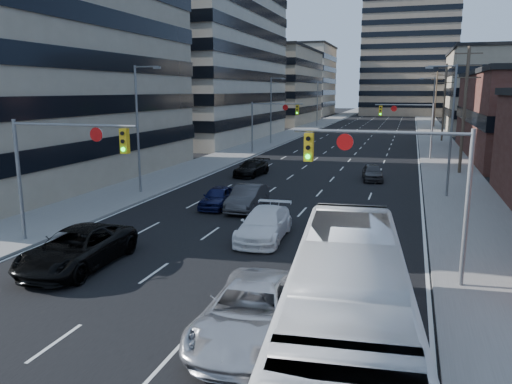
{
  "coord_description": "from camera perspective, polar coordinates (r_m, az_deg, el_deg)",
  "views": [
    {
      "loc": [
        7.88,
        -11.17,
        7.34
      ],
      "look_at": [
        0.45,
        12.81,
        2.2
      ],
      "focal_mm": 35.0,
      "sensor_mm": 36.0,
      "label": 1
    }
  ],
  "objects": [
    {
      "name": "ground",
      "position": [
        15.51,
        -16.54,
        -17.18
      ],
      "size": [
        400.0,
        400.0,
        0.0
      ],
      "primitive_type": "plane",
      "color": "black",
      "rests_on": "ground"
    },
    {
      "name": "office_left_mid",
      "position": [
        79.54,
        -9.23,
        16.22
      ],
      "size": [
        26.0,
        34.0,
        28.0
      ],
      "primitive_type": "cube",
      "color": "#ADA089",
      "rests_on": "ground"
    },
    {
      "name": "bg_block_left",
      "position": [
        155.39,
        3.96,
        12.52
      ],
      "size": [
        24.0,
        24.0,
        20.0
      ],
      "primitive_type": "cube",
      "color": "#ADA089",
      "rests_on": "ground"
    },
    {
      "name": "sedan_grey_right",
      "position": [
        42.37,
        13.19,
        2.21
      ],
      "size": [
        2.12,
        4.15,
        1.35
      ],
      "primitive_type": "imported",
      "rotation": [
        0.0,
        0.0,
        0.13
      ],
      "color": "#39393B",
      "rests_on": "ground"
    },
    {
      "name": "black_pickup",
      "position": [
        22.3,
        -19.77,
        -6.1
      ],
      "size": [
        2.93,
        6.07,
        1.66
      ],
      "primitive_type": "imported",
      "rotation": [
        0.0,
        0.0,
        0.03
      ],
      "color": "black",
      "rests_on": "ground"
    },
    {
      "name": "apartment_tower",
      "position": [
        162.63,
        17.34,
        18.72
      ],
      "size": [
        26.0,
        26.0,
        58.0
      ],
      "primitive_type": "cube",
      "color": "gray",
      "rests_on": "ground"
    },
    {
      "name": "sidewalk_left",
      "position": [
        142.68,
        9.49,
        8.49
      ],
      "size": [
        5.0,
        300.0,
        0.15
      ],
      "primitive_type": "cube",
      "color": "slate",
      "rests_on": "ground"
    },
    {
      "name": "utility_pole_block",
      "position": [
        47.39,
        22.72,
        8.8
      ],
      "size": [
        2.2,
        0.28,
        11.0
      ],
      "color": "#4C3D2D",
      "rests_on": "ground"
    },
    {
      "name": "road_surface",
      "position": [
        141.58,
        14.15,
        8.25
      ],
      "size": [
        18.0,
        300.0,
        0.02
      ],
      "primitive_type": "cube",
      "color": "black",
      "rests_on": "ground"
    },
    {
      "name": "signal_far_right",
      "position": [
        56.25,
        17.16,
        7.96
      ],
      "size": [
        6.09,
        0.33,
        6.0
      ],
      "color": "slate",
      "rests_on": "ground"
    },
    {
      "name": "streetlight_left_far",
      "position": [
        102.82,
        7.12,
        10.2
      ],
      "size": [
        2.03,
        0.22,
        9.0
      ],
      "color": "slate",
      "rests_on": "ground"
    },
    {
      "name": "utility_pole_midblock",
      "position": [
        77.31,
        20.73,
        9.67
      ],
      "size": [
        2.2,
        0.28,
        11.0
      ],
      "color": "#4C3D2D",
      "rests_on": "ground"
    },
    {
      "name": "signal_far_left",
      "position": [
        58.36,
        1.75,
        8.58
      ],
      "size": [
        6.09,
        0.33,
        6.0
      ],
      "color": "slate",
      "rests_on": "ground"
    },
    {
      "name": "streetlight_left_mid",
      "position": [
        68.67,
        1.85,
        9.65
      ],
      "size": [
        2.03,
        0.22,
        9.0
      ],
      "color": "slate",
      "rests_on": "ground"
    },
    {
      "name": "sedan_grey_center",
      "position": [
        31.01,
        -0.98,
        -0.66
      ],
      "size": [
        1.74,
        4.73,
        1.55
      ],
      "primitive_type": "imported",
      "rotation": [
        0.0,
        0.0,
        0.02
      ],
      "color": "#343436",
      "rests_on": "ground"
    },
    {
      "name": "silver_suv",
      "position": [
        15.32,
        -0.46,
        -13.52
      ],
      "size": [
        3.02,
        6.15,
        1.68
      ],
      "primitive_type": "imported",
      "rotation": [
        0.0,
        0.0,
        0.04
      ],
      "color": "silver",
      "rests_on": "ground"
    },
    {
      "name": "signal_near_right",
      "position": [
        19.41,
        15.77,
        2.2
      ],
      "size": [
        6.59,
        0.33,
        6.0
      ],
      "color": "slate",
      "rests_on": "ground"
    },
    {
      "name": "streetlight_left_near",
      "position": [
        36.17,
        -13.18,
        7.64
      ],
      "size": [
        2.03,
        0.22,
        9.0
      ],
      "color": "slate",
      "rests_on": "ground"
    },
    {
      "name": "sedan_black_far",
      "position": [
        43.44,
        -0.52,
        2.74
      ],
      "size": [
        2.4,
        4.83,
        1.35
      ],
      "primitive_type": "imported",
      "rotation": [
        0.0,
        0.0,
        -0.11
      ],
      "color": "black",
      "rests_on": "ground"
    },
    {
      "name": "transit_bus",
      "position": [
        13.63,
        10.39,
        -12.98
      ],
      "size": [
        4.16,
        12.57,
        3.44
      ],
      "primitive_type": "imported",
      "rotation": [
        0.0,
        0.0,
        0.1
      ],
      "color": "silver",
      "rests_on": "ground"
    },
    {
      "name": "office_left_far",
      "position": [
        115.65,
        1.24,
        11.89
      ],
      "size": [
        20.0,
        30.0,
        16.0
      ],
      "primitive_type": "cube",
      "color": "gray",
      "rests_on": "ground"
    },
    {
      "name": "sedan_blue",
      "position": [
        31.7,
        -4.37,
        -0.59
      ],
      "size": [
        1.77,
        4.05,
        1.36
      ],
      "primitive_type": "imported",
      "rotation": [
        0.0,
        0.0,
        0.04
      ],
      "color": "#0E1239",
      "rests_on": "ground"
    },
    {
      "name": "sidewalk_right",
      "position": [
        141.4,
        18.85,
        8.01
      ],
      "size": [
        5.0,
        300.0,
        0.15
      ],
      "primitive_type": "cube",
      "color": "slate",
      "rests_on": "ground"
    },
    {
      "name": "utility_pole_distant",
      "position": [
        107.27,
        19.84,
        10.06
      ],
      "size": [
        2.2,
        0.28,
        11.0
      ],
      "color": "#4C3D2D",
      "rests_on": "ground"
    },
    {
      "name": "signal_near_left",
      "position": [
        24.73,
        -21.32,
        3.78
      ],
      "size": [
        6.59,
        0.33,
        6.0
      ],
      "color": "slate",
      "rests_on": "ground"
    },
    {
      "name": "white_van",
      "position": [
        24.96,
        0.95,
        -3.71
      ],
      "size": [
        2.38,
        5.35,
        1.53
      ],
      "primitive_type": "imported",
      "rotation": [
        0.0,
        0.0,
        0.05
      ],
      "color": "white",
      "rests_on": "ground"
    },
    {
      "name": "streetlight_right_near",
      "position": [
        36.33,
        21.24,
        7.18
      ],
      "size": [
        2.03,
        0.22,
        9.0
      ],
      "color": "slate",
      "rests_on": "ground"
    },
    {
      "name": "streetlight_right_far",
      "position": [
        71.25,
        19.44,
        9.08
      ],
      "size": [
        2.03,
        0.22,
        9.0
      ],
      "color": "slate",
      "rests_on": "ground"
    }
  ]
}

